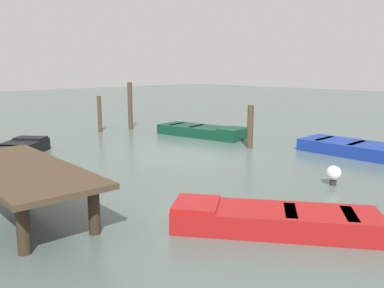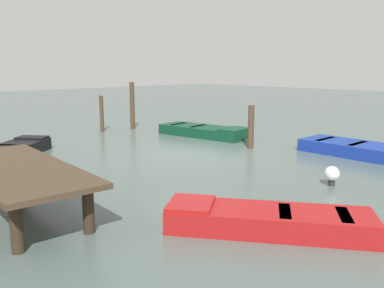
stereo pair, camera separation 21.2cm
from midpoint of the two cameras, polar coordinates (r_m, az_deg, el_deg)
The scene contains 10 objects.
ground_plane at distance 13.33m, azimuth 0.46°, elevation -1.48°, with size 80.00×80.00×0.00m, color #4C5B56.
dock_segment at distance 8.55m, azimuth -22.67°, elevation -3.66°, with size 4.58×1.97×0.95m.
rowboat_dark_green at distance 16.84m, azimuth 2.08°, elevation 1.85°, with size 3.98×1.92×0.46m.
rowboat_black at distance 14.22m, azimuth -23.10°, elevation -0.69°, with size 2.53×2.76×0.46m.
rowboat_blue at distance 14.12m, azimuth 23.89°, elevation -0.83°, with size 4.18×1.53×0.46m.
rowboat_red at distance 7.33m, azimuth 11.33°, elevation -10.40°, with size 3.47×2.90×0.46m.
mooring_piling_far_left at distance 18.32m, azimuth -12.26°, elevation 4.17°, with size 0.18×0.18×1.59m, color #423323.
mooring_piling_center at distance 18.88m, azimuth -8.08°, elevation 5.35°, with size 0.21×0.21×2.15m, color #423323.
mooring_piling_far_right at distance 14.41m, azimuth 8.70°, elevation 2.40°, with size 0.21×0.21×1.52m, color #423323.
marker_buoy at distance 10.43m, azimuth 19.64°, elevation -4.01°, with size 0.36×0.36×0.48m.
Camera 2 is at (-9.46, 8.96, 2.84)m, focal length 37.93 mm.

